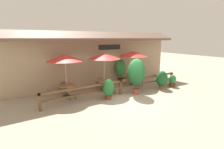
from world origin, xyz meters
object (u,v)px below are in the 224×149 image
(patio_umbrella_near, at_px, (65,58))
(chair_near_wallside, at_px, (63,86))
(patio_umbrella_far, at_px, (133,54))
(potted_plant_small_flowering, at_px, (121,69))
(chair_near_streetside, at_px, (71,92))
(dining_table_middle, at_px, (104,82))
(potted_plant_tall_tropical, at_px, (162,79))
(chair_far_wallside, at_px, (127,77))
(potted_plant_entrance_palm, at_px, (136,73))
(dining_table_far, at_px, (133,77))
(dining_table_near, at_px, (67,87))
(chair_middle_streetside, at_px, (111,87))
(chair_middle_wallside, at_px, (99,82))
(potted_plant_broad_leaf, at_px, (172,81))
(patio_umbrella_middle, at_px, (104,56))
(chair_far_streetside, at_px, (138,81))
(potted_plant_corner_fern, at_px, (108,89))

(patio_umbrella_near, height_order, chair_near_wallside, patio_umbrella_near)
(patio_umbrella_far, relative_size, potted_plant_small_flowering, 1.39)
(chair_near_streetside, bearing_deg, dining_table_middle, 4.64)
(patio_umbrella_far, relative_size, potted_plant_tall_tropical, 2.06)
(chair_far_wallside, distance_m, potted_plant_entrance_palm, 3.27)
(dining_table_far, bearing_deg, patio_umbrella_far, 0.00)
(dining_table_near, relative_size, dining_table_middle, 1.00)
(dining_table_near, relative_size, chair_middle_streetside, 1.25)
(patio_umbrella_far, bearing_deg, chair_near_streetside, -172.58)
(chair_middle_wallside, xyz_separation_m, potted_plant_broad_leaf, (4.98, -2.75, 0.00))
(chair_near_wallside, relative_size, patio_umbrella_far, 0.30)
(patio_umbrella_middle, bearing_deg, chair_near_streetside, -169.81)
(chair_near_streetside, bearing_deg, potted_plant_small_flowering, 12.90)
(chair_near_wallside, height_order, chair_far_streetside, same)
(dining_table_middle, bearing_deg, chair_far_wallside, 19.38)
(potted_plant_tall_tropical, bearing_deg, potted_plant_broad_leaf, -1.98)
(chair_middle_streetside, bearing_deg, potted_plant_corner_fern, -125.83)
(patio_umbrella_middle, distance_m, patio_umbrella_far, 2.80)
(dining_table_far, height_order, chair_far_wallside, chair_far_wallside)
(potted_plant_entrance_palm, bearing_deg, chair_far_streetside, 44.07)
(patio_umbrella_far, relative_size, potted_plant_broad_leaf, 2.96)
(patio_umbrella_near, distance_m, chair_near_wallside, 2.18)
(dining_table_near, distance_m, patio_umbrella_far, 5.80)
(dining_table_middle, height_order, potted_plant_tall_tropical, potted_plant_tall_tropical)
(chair_near_streetside, bearing_deg, patio_umbrella_middle, 4.64)
(potted_plant_broad_leaf, bearing_deg, dining_table_far, 135.67)
(patio_umbrella_near, height_order, dining_table_far, patio_umbrella_near)
(chair_near_wallside, bearing_deg, potted_plant_entrance_palm, 140.20)
(dining_table_middle, bearing_deg, chair_near_streetside, -169.81)
(chair_far_wallside, bearing_deg, patio_umbrella_middle, 10.60)
(patio_umbrella_far, bearing_deg, dining_table_near, 179.66)
(chair_near_wallside, bearing_deg, chair_middle_wallside, 171.27)
(chair_far_streetside, bearing_deg, chair_far_wallside, 88.01)
(chair_middle_streetside, distance_m, patio_umbrella_far, 3.60)
(chair_near_wallside, bearing_deg, chair_far_streetside, 159.86)
(chair_near_streetside, relative_size, chair_near_wallside, 1.00)
(chair_near_streetside, xyz_separation_m, potted_plant_tall_tropical, (6.51, -1.42, 0.27))
(chair_near_streetside, bearing_deg, patio_umbrella_far, 1.88)
(chair_far_wallside, xyz_separation_m, potted_plant_tall_tropical, (1.11, -2.86, 0.27))
(potted_plant_entrance_palm, bearing_deg, patio_umbrella_near, 152.62)
(chair_middle_wallside, height_order, potted_plant_small_flowering, potted_plant_small_flowering)
(potted_plant_broad_leaf, distance_m, potted_plant_entrance_palm, 3.76)
(dining_table_middle, distance_m, potted_plant_corner_fern, 1.85)
(chair_near_streetside, bearing_deg, chair_near_wallside, 84.58)
(patio_umbrella_near, bearing_deg, dining_table_far, -0.34)
(patio_umbrella_near, distance_m, chair_near_streetside, 2.18)
(chair_near_streetside, relative_size, dining_table_far, 0.80)
(potted_plant_corner_fern, relative_size, potted_plant_entrance_palm, 0.54)
(chair_far_streetside, bearing_deg, chair_middle_wallside, 151.05)
(chair_middle_wallside, relative_size, dining_table_far, 0.80)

